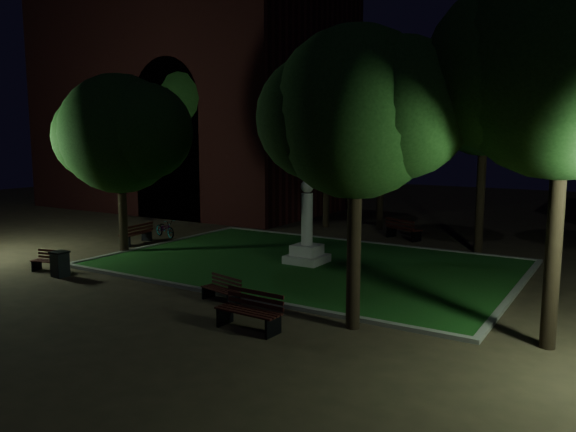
% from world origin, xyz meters
% --- Properties ---
extents(ground, '(80.00, 80.00, 0.00)m').
position_xyz_m(ground, '(0.00, 0.00, 0.00)').
color(ground, '#3E3121').
extents(lawn, '(15.00, 10.00, 0.08)m').
position_xyz_m(lawn, '(0.00, 2.00, 0.04)').
color(lawn, '#1C4F18').
rests_on(lawn, ground).
extents(lawn_kerb, '(15.40, 10.40, 0.12)m').
position_xyz_m(lawn_kerb, '(0.00, 2.00, 0.06)').
color(lawn_kerb, slate).
rests_on(lawn_kerb, ground).
extents(monument, '(1.40, 1.40, 3.20)m').
position_xyz_m(monument, '(0.00, 2.00, 0.96)').
color(monument, '#AEA69D').
rests_on(monument, lawn).
extents(building_main, '(20.00, 12.00, 15.00)m').
position_xyz_m(building_main, '(-15.86, 13.79, 7.38)').
color(building_main, '#461816').
rests_on(building_main, ground).
extents(tree_west, '(6.05, 4.94, 7.48)m').
position_xyz_m(tree_west, '(-7.61, -0.17, 5.01)').
color(tree_west, black).
rests_on(tree_west, ground).
extents(tree_north_wl, '(4.98, 4.06, 7.67)m').
position_xyz_m(tree_north_wl, '(-3.59, 10.48, 5.63)').
color(tree_north_wl, black).
rests_on(tree_north_wl, ground).
extents(tree_north_er, '(5.20, 4.25, 8.34)m').
position_xyz_m(tree_north_er, '(5.17, 7.78, 6.20)').
color(tree_north_er, black).
rests_on(tree_north_er, ground).
extents(tree_east, '(6.37, 5.20, 9.11)m').
position_xyz_m(tree_east, '(9.20, -2.53, 6.51)').
color(tree_east, black).
rests_on(tree_east, ground).
extents(tree_se, '(5.20, 4.25, 7.59)m').
position_xyz_m(tree_se, '(4.72, -3.68, 5.46)').
color(tree_se, black).
rests_on(tree_se, ground).
extents(tree_nw, '(6.61, 5.39, 9.74)m').
position_xyz_m(tree_nw, '(-11.85, 10.18, 7.04)').
color(tree_nw, black).
rests_on(tree_nw, ground).
extents(tree_far_north, '(5.73, 4.68, 8.42)m').
position_xyz_m(tree_far_north, '(-0.75, 11.21, 6.07)').
color(tree_far_north, black).
rests_on(tree_far_north, ground).
extents(lamppost_nw, '(1.18, 0.28, 4.40)m').
position_xyz_m(lamppost_nw, '(-10.73, 11.28, 3.08)').
color(lamppost_nw, black).
rests_on(lamppost_nw, ground).
extents(bench_near_left, '(1.45, 0.78, 0.76)m').
position_xyz_m(bench_near_left, '(0.30, -3.60, 0.36)').
color(bench_near_left, black).
rests_on(bench_near_left, ground).
extents(bench_near_right, '(1.81, 0.70, 0.98)m').
position_xyz_m(bench_near_right, '(2.44, -5.15, 0.46)').
color(bench_near_right, black).
rests_on(bench_near_right, ground).
extents(bench_west_near, '(1.47, 0.78, 0.76)m').
position_xyz_m(bench_west_near, '(-7.44, -3.89, 0.36)').
color(bench_west_near, black).
rests_on(bench_west_near, ground).
extents(bench_left_side, '(0.79, 1.77, 0.94)m').
position_xyz_m(bench_left_side, '(-8.76, 1.57, 0.44)').
color(bench_left_side, black).
rests_on(bench_left_side, ground).
extents(bench_far_side, '(1.94, 1.31, 1.01)m').
position_xyz_m(bench_far_side, '(1.24, 9.10, 0.47)').
color(bench_far_side, black).
rests_on(bench_far_side, ground).
extents(trash_bin, '(0.53, 0.53, 0.91)m').
position_xyz_m(trash_bin, '(-6.45, -4.22, 0.46)').
color(trash_bin, black).
rests_on(trash_bin, ground).
extents(bicycle, '(1.74, 1.00, 0.86)m').
position_xyz_m(bicycle, '(-8.94, 3.55, 0.43)').
color(bicycle, black).
rests_on(bicycle, ground).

